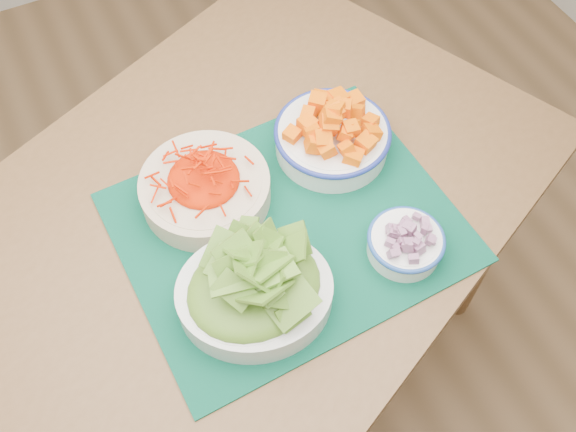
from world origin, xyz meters
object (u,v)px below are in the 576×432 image
object	(u,v)px
carrot_bowl	(205,185)
onion_bowl	(406,241)
table	(229,250)
lettuce_bowl	(254,286)
squash_bowl	(333,132)
placemat	(288,227)

from	to	relation	value
carrot_bowl	onion_bowl	bearing A→B (deg)	-44.27
carrot_bowl	onion_bowl	size ratio (longest dim) A/B	1.98
table	lettuce_bowl	xyz separation A→B (m)	(-0.02, -0.16, 0.16)
table	onion_bowl	world-z (taller)	onion_bowl
table	squash_bowl	xyz separation A→B (m)	(0.23, 0.05, 0.15)
carrot_bowl	squash_bowl	xyz separation A→B (m)	(0.24, 0.00, 0.01)
table	placemat	xyz separation A→B (m)	(0.09, -0.06, 0.11)
placemat	squash_bowl	bearing A→B (deg)	36.07
placemat	onion_bowl	world-z (taller)	onion_bowl
table	carrot_bowl	distance (m)	0.15
table	carrot_bowl	bearing A→B (deg)	76.78
carrot_bowl	squash_bowl	bearing A→B (deg)	0.00
lettuce_bowl	onion_bowl	distance (m)	0.25
squash_bowl	table	bearing A→B (deg)	-167.92
onion_bowl	placemat	bearing A→B (deg)	139.25
placemat	lettuce_bowl	xyz separation A→B (m)	(-0.11, -0.10, 0.06)
lettuce_bowl	table	bearing A→B (deg)	101.91
lettuce_bowl	carrot_bowl	bearing A→B (deg)	105.84
table	placemat	size ratio (longest dim) A/B	2.59
squash_bowl	lettuce_bowl	size ratio (longest dim) A/B	0.88
placemat	lettuce_bowl	bearing A→B (deg)	-138.46
carrot_bowl	lettuce_bowl	xyz separation A→B (m)	(-0.01, -0.21, 0.02)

